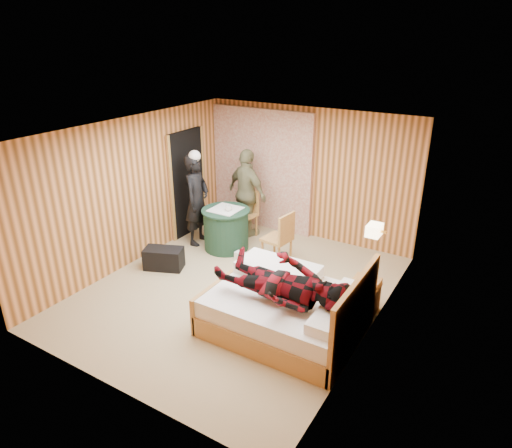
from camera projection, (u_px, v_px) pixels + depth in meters
The scene contains 23 objects.
floor at pixel (237, 290), 7.16m from camera, with size 4.20×5.00×0.01m, color tan.
ceiling at pixel (234, 131), 6.18m from camera, with size 4.20×5.00×0.01m, color silver.
wall_back at pixel (309, 174), 8.64m from camera, with size 4.20×0.02×2.50m, color #E79658.
wall_left at pixel (132, 192), 7.67m from camera, with size 0.02×5.00×2.50m, color #E79658.
wall_right at pixel (377, 249), 5.67m from camera, with size 0.02×5.00×2.50m, color #E79658.
curtain at pixel (261, 170), 9.08m from camera, with size 2.20×0.08×2.40m, color beige.
doorway at pixel (187, 183), 8.84m from camera, with size 0.06×0.90×2.05m, color black.
wall_lamp at pixel (374, 230), 6.09m from camera, with size 0.26×0.24×0.16m.
bed at pixel (287, 309), 6.12m from camera, with size 1.99×1.55×1.06m.
nightstand at pixel (363, 297), 6.47m from camera, with size 0.39×0.53×0.51m.
round_table at pixel (226, 229), 8.40m from camera, with size 0.88×0.88×0.78m.
chair_far at pixel (247, 210), 8.88m from camera, with size 0.47×0.47×0.93m.
chair_near at pixel (281, 235), 7.72m from camera, with size 0.49×0.49×0.96m.
duffel_bag at pixel (164, 258), 7.75m from camera, with size 0.64×0.34×0.36m, color black.
sneaker_left at pixel (243, 257), 8.07m from camera, with size 0.30×0.12×0.13m, color white.
sneaker_right at pixel (251, 272), 7.55m from camera, with size 0.28×0.11×0.12m, color white.
woman_standing at pixel (197, 200), 8.45m from camera, with size 0.63×0.41×1.72m, color black.
man_at_table at pixel (247, 193), 8.79m from camera, with size 1.01×0.42×1.72m, color olive.
man_on_bed at pixel (282, 274), 5.68m from camera, with size 1.77×0.67×0.86m, color #620911.
book_lower at pixel (363, 283), 6.33m from camera, with size 0.17×0.22×0.02m, color white.
book_upper at pixel (363, 282), 6.32m from camera, with size 0.16×0.22×0.02m, color white.
cup_nightstand at pixel (368, 276), 6.46m from camera, with size 0.10×0.10×0.09m, color white.
cup_table at pixel (229, 208), 8.14m from camera, with size 0.12×0.12×0.10m, color white.
Camera 1 is at (3.45, -5.14, 3.76)m, focal length 32.00 mm.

